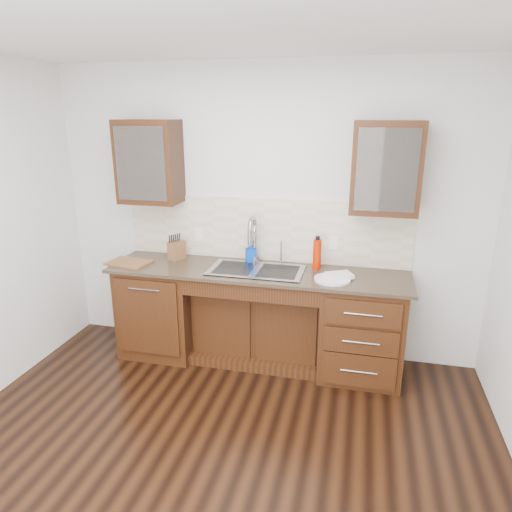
% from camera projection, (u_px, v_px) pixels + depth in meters
% --- Properties ---
extents(ground, '(4.00, 3.50, 0.10)m').
position_uv_depth(ground, '(208.00, 474.00, 3.05)').
color(ground, black).
extents(ceiling, '(4.00, 3.50, 0.10)m').
position_uv_depth(ceiling, '(189.00, 6.00, 2.21)').
color(ceiling, white).
rests_on(ceiling, wall_back).
extents(wall_back, '(4.00, 0.10, 2.70)m').
position_uv_depth(wall_back, '(266.00, 213.00, 4.30)').
color(wall_back, silver).
rests_on(wall_back, ground).
extents(base_cabinet_left, '(0.70, 0.62, 0.88)m').
position_uv_depth(base_cabinet_left, '(162.00, 308.00, 4.45)').
color(base_cabinet_left, '#593014').
rests_on(base_cabinet_left, ground).
extents(base_cabinet_center, '(1.20, 0.44, 0.70)m').
position_uv_depth(base_cabinet_center, '(259.00, 322.00, 4.35)').
color(base_cabinet_center, '#593014').
rests_on(base_cabinet_center, ground).
extents(base_cabinet_right, '(0.70, 0.62, 0.88)m').
position_uv_depth(base_cabinet_right, '(361.00, 328.00, 4.03)').
color(base_cabinet_right, '#593014').
rests_on(base_cabinet_right, ground).
extents(countertop, '(2.70, 0.65, 0.03)m').
position_uv_depth(countertop, '(257.00, 272.00, 4.09)').
color(countertop, '#84705B').
rests_on(countertop, base_cabinet_left).
extents(backsplash, '(2.70, 0.02, 0.59)m').
position_uv_depth(backsplash, '(264.00, 230.00, 4.29)').
color(backsplash, beige).
rests_on(backsplash, wall_back).
extents(sink, '(0.84, 0.46, 0.19)m').
position_uv_depth(sink, '(256.00, 280.00, 4.10)').
color(sink, '#9E9EA5').
rests_on(sink, countertop).
extents(faucet, '(0.04, 0.04, 0.40)m').
position_uv_depth(faucet, '(255.00, 242.00, 4.24)').
color(faucet, '#999993').
rests_on(faucet, countertop).
extents(filter_tap, '(0.02, 0.02, 0.24)m').
position_uv_depth(filter_tap, '(281.00, 252.00, 4.22)').
color(filter_tap, '#999993').
rests_on(filter_tap, countertop).
extents(upper_cabinet_left, '(0.55, 0.34, 0.75)m').
position_uv_depth(upper_cabinet_left, '(149.00, 162.00, 4.19)').
color(upper_cabinet_left, '#593014').
rests_on(upper_cabinet_left, wall_back).
extents(upper_cabinet_right, '(0.55, 0.34, 0.75)m').
position_uv_depth(upper_cabinet_right, '(386.00, 168.00, 3.72)').
color(upper_cabinet_right, '#593014').
rests_on(upper_cabinet_right, wall_back).
extents(outlet_left, '(0.08, 0.01, 0.12)m').
position_uv_depth(outlet_left, '(199.00, 235.00, 4.44)').
color(outlet_left, white).
rests_on(outlet_left, backsplash).
extents(outlet_right, '(0.08, 0.01, 0.12)m').
position_uv_depth(outlet_right, '(334.00, 243.00, 4.16)').
color(outlet_right, white).
rests_on(outlet_right, backsplash).
extents(soap_bottle, '(0.12, 0.12, 0.21)m').
position_uv_depth(soap_bottle, '(251.00, 252.00, 4.27)').
color(soap_bottle, '#073DC4').
rests_on(soap_bottle, countertop).
extents(water_bottle, '(0.09, 0.09, 0.28)m').
position_uv_depth(water_bottle, '(317.00, 254.00, 4.07)').
color(water_bottle, '#B61C00').
rests_on(water_bottle, countertop).
extents(plate, '(0.38, 0.38, 0.02)m').
position_uv_depth(plate, '(332.00, 279.00, 3.83)').
color(plate, white).
rests_on(plate, countertop).
extents(dish_towel, '(0.26, 0.23, 0.03)m').
position_uv_depth(dish_towel, '(339.00, 275.00, 3.86)').
color(dish_towel, white).
rests_on(dish_towel, plate).
extents(knife_block, '(0.15, 0.18, 0.18)m').
position_uv_depth(knife_block, '(177.00, 250.00, 4.36)').
color(knife_block, '#955B28').
rests_on(knife_block, countertop).
extents(cutting_board, '(0.42, 0.32, 0.02)m').
position_uv_depth(cutting_board, '(129.00, 263.00, 4.26)').
color(cutting_board, brown).
rests_on(cutting_board, countertop).
extents(cup_left_a, '(0.14, 0.14, 0.09)m').
position_uv_depth(cup_left_a, '(136.00, 168.00, 4.23)').
color(cup_left_a, white).
rests_on(cup_left_a, upper_cabinet_left).
extents(cup_left_b, '(0.10, 0.10, 0.09)m').
position_uv_depth(cup_left_b, '(155.00, 168.00, 4.19)').
color(cup_left_b, white).
rests_on(cup_left_b, upper_cabinet_left).
extents(cup_right_a, '(0.18, 0.18, 0.11)m').
position_uv_depth(cup_right_a, '(366.00, 173.00, 3.77)').
color(cup_right_a, silver).
rests_on(cup_right_a, upper_cabinet_right).
extents(cup_right_b, '(0.11, 0.11, 0.09)m').
position_uv_depth(cup_right_b, '(401.00, 175.00, 3.71)').
color(cup_right_b, white).
rests_on(cup_right_b, upper_cabinet_right).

